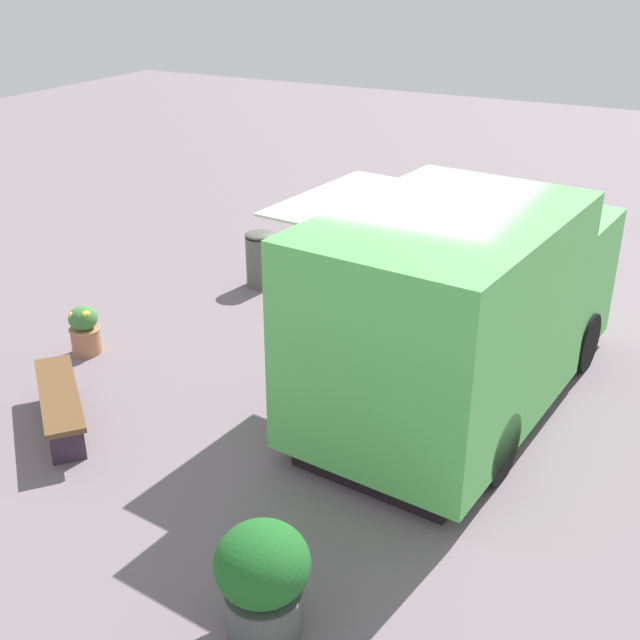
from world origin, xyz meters
TOP-DOWN VIEW (x-y plane):
  - ground_plane at (0.00, 0.00)m, footprint 40.00×40.00m
  - food_truck at (-0.03, -0.71)m, footprint 4.89×3.08m
  - planter_flowering_near at (-1.10, 3.92)m, footprint 0.40×0.40m
  - planter_flowering_far at (-3.98, -0.53)m, footprint 0.73×0.73m
  - plaza_bench at (-2.57, 2.91)m, footprint 1.41×1.54m
  - trash_bin at (1.89, 3.11)m, footprint 0.47×0.47m

SIDE VIEW (x-z plane):
  - ground_plane at x=0.00m, z-range 0.00..0.00m
  - planter_flowering_near at x=-1.10m, z-range 0.00..0.65m
  - plaza_bench at x=-2.57m, z-range 0.12..0.57m
  - trash_bin at x=1.89m, z-range 0.01..0.88m
  - planter_flowering_far at x=-3.98m, z-range 0.03..0.99m
  - food_truck at x=-0.03m, z-range -0.06..2.35m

